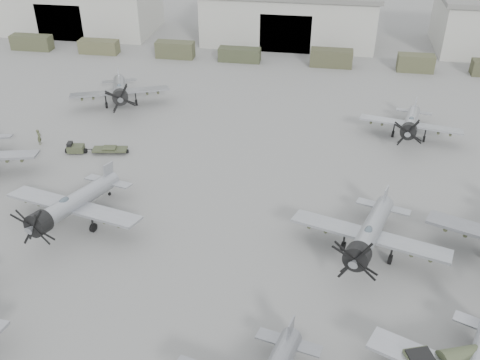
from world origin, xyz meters
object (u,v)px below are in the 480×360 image
object	(u,v)px
aircraft_far_1	(411,123)
ground_crew	(39,137)
aircraft_far_0	(120,90)
aircraft_mid_2	(369,234)
tug_trailer	(89,149)
aircraft_mid_1	(70,205)

from	to	relation	value
aircraft_far_1	ground_crew	distance (m)	41.36
aircraft_far_0	aircraft_far_1	size ratio (longest dim) A/B	1.07
aircraft_mid_2	aircraft_far_1	size ratio (longest dim) A/B	1.12
tug_trailer	aircraft_mid_2	bearing A→B (deg)	-32.97
aircraft_far_1	ground_crew	xyz separation A→B (m)	(-40.60, -7.82, -1.17)
aircraft_mid_2	aircraft_far_1	distance (m)	22.28
aircraft_mid_1	ground_crew	bearing A→B (deg)	139.44
aircraft_far_1	aircraft_mid_2	bearing A→B (deg)	-92.63
aircraft_mid_2	aircraft_far_0	bearing A→B (deg)	156.35
aircraft_mid_2	aircraft_far_0	distance (m)	38.69
tug_trailer	aircraft_mid_1	bearing A→B (deg)	-81.73
aircraft_mid_2	tug_trailer	world-z (taller)	aircraft_mid_2
aircraft_far_0	tug_trailer	distance (m)	12.21
aircraft_mid_1	aircraft_far_1	bearing A→B (deg)	48.39
aircraft_mid_1	aircraft_far_0	distance (m)	25.27
aircraft_mid_1	aircraft_far_1	distance (m)	37.30
aircraft_mid_2	ground_crew	size ratio (longest dim) A/B	7.15
aircraft_mid_2	tug_trailer	size ratio (longest dim) A/B	1.97
aircraft_far_1	tug_trailer	world-z (taller)	aircraft_far_1
aircraft_mid_1	ground_crew	xyz separation A→B (m)	(-10.21, 13.80, -1.42)
aircraft_far_0	ground_crew	world-z (taller)	aircraft_far_0
aircraft_far_0	ground_crew	xyz separation A→B (m)	(-5.48, -11.02, -1.36)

